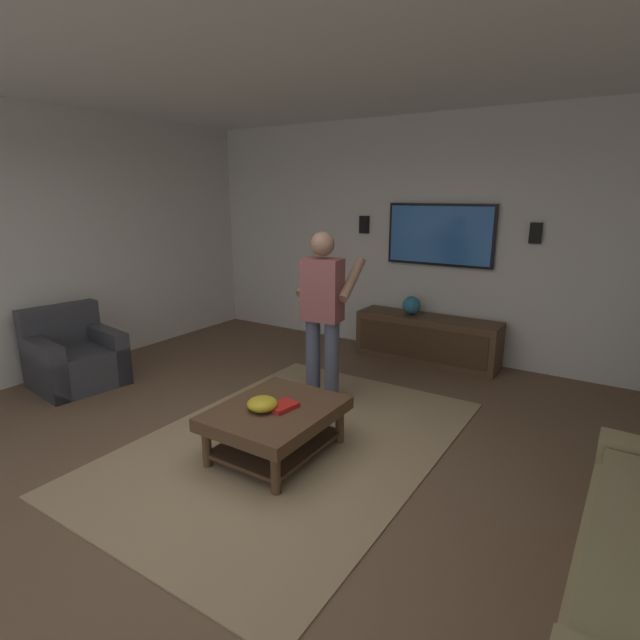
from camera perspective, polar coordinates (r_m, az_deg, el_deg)
name	(u,v)px	position (r m, az deg, el deg)	size (l,w,h in m)	color
ground_plane	(239,474)	(3.79, -9.33, -17.13)	(8.15, 8.15, 0.00)	brown
wall_back_tv	(425,238)	(6.24, 12.01, 9.21)	(0.10, 6.47, 2.88)	silver
ceiling_slab	(218,24)	(3.37, -11.67, 30.54)	(6.99, 6.47, 0.10)	white
area_rug	(292,443)	(4.13, -3.28, -14.03)	(3.18, 2.19, 0.01)	#9E8460
armchair	(75,359)	(5.82, -26.52, -4.07)	(0.91, 0.92, 0.82)	#38383D
coffee_table	(276,420)	(3.86, -5.13, -11.41)	(1.00, 0.80, 0.40)	#513823
media_console	(427,339)	(6.07, 12.24, -2.15)	(0.45, 1.70, 0.55)	#513823
tv	(440,235)	(6.07, 13.69, 9.55)	(0.05, 1.29, 0.72)	black
person_standing	(323,308)	(4.60, 0.37, 1.37)	(0.57, 0.58, 1.64)	#4C5166
bowl	(262,404)	(3.75, -6.69, -9.62)	(0.23, 0.23, 0.10)	gold
remote_white	(276,410)	(3.74, -5.09, -10.30)	(0.15, 0.04, 0.02)	white
book	(282,406)	(3.78, -4.36, -9.92)	(0.22, 0.16, 0.04)	red
vase_round	(411,305)	(6.06, 10.49, 1.69)	(0.22, 0.22, 0.22)	teal
wall_speaker_left	(536,233)	(5.82, 23.68, 9.20)	(0.06, 0.12, 0.22)	black
wall_speaker_right	(364,225)	(6.48, 5.14, 10.94)	(0.06, 0.12, 0.22)	black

